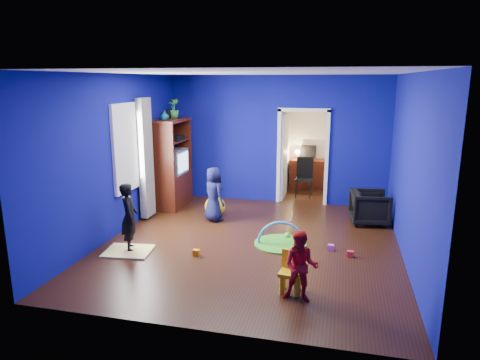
% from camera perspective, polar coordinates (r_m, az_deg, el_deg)
% --- Properties ---
extents(floor, '(5.00, 5.50, 0.01)m').
position_cam_1_polar(floor, '(7.56, 1.50, -8.41)').
color(floor, black).
rests_on(floor, ground).
extents(ceiling, '(5.00, 5.50, 0.01)m').
position_cam_1_polar(ceiling, '(7.04, 1.64, 14.13)').
color(ceiling, white).
rests_on(ceiling, wall_back).
extents(wall_back, '(5.00, 0.02, 2.90)m').
position_cam_1_polar(wall_back, '(9.83, 4.92, 5.33)').
color(wall_back, navy).
rests_on(wall_back, floor).
extents(wall_front, '(5.00, 0.02, 2.90)m').
position_cam_1_polar(wall_front, '(4.58, -5.64, -3.80)').
color(wall_front, navy).
rests_on(wall_front, floor).
extents(wall_left, '(0.02, 5.50, 2.90)m').
position_cam_1_polar(wall_left, '(8.05, -16.15, 3.12)').
color(wall_left, navy).
rests_on(wall_left, floor).
extents(wall_right, '(0.02, 5.50, 2.90)m').
position_cam_1_polar(wall_right, '(7.09, 21.75, 1.39)').
color(wall_right, navy).
rests_on(wall_right, floor).
extents(alcove, '(1.00, 1.75, 2.50)m').
position_cam_1_polar(alcove, '(10.65, 8.82, 4.74)').
color(alcove, silver).
rests_on(alcove, floor).
extents(armchair, '(0.81, 0.79, 0.66)m').
position_cam_1_polar(armchair, '(8.84, 16.92, -3.53)').
color(armchair, black).
rests_on(armchair, floor).
extents(child_black, '(0.44, 0.50, 1.15)m').
position_cam_1_polar(child_black, '(7.32, -14.55, -4.82)').
color(child_black, black).
rests_on(child_black, floor).
extents(child_navy, '(0.64, 0.62, 1.10)m').
position_cam_1_polar(child_navy, '(8.59, -3.53, -1.91)').
color(child_navy, black).
rests_on(child_navy, floor).
extents(toddler_red, '(0.47, 0.37, 0.94)m').
position_cam_1_polar(toddler_red, '(5.60, 8.11, -11.37)').
color(toddler_red, '#B51313').
rests_on(toddler_red, floor).
extents(vase, '(0.25, 0.25, 0.20)m').
position_cam_1_polar(vase, '(9.21, -10.05, 8.47)').
color(vase, '#0C5767').
rests_on(vase, tv_armoire).
extents(potted_plant, '(0.25, 0.25, 0.43)m').
position_cam_1_polar(potted_plant, '(9.68, -8.84, 9.41)').
color(potted_plant, '#308432').
rests_on(potted_plant, tv_armoire).
extents(tv_armoire, '(0.58, 1.14, 1.96)m').
position_cam_1_polar(tv_armoire, '(9.63, -9.09, 2.21)').
color(tv_armoire, '#3F170A').
rests_on(tv_armoire, floor).
extents(crt_tv, '(0.46, 0.70, 0.54)m').
position_cam_1_polar(crt_tv, '(9.60, -8.88, 2.44)').
color(crt_tv, silver).
rests_on(crt_tv, tv_armoire).
extents(yellow_blanket, '(0.82, 0.68, 0.03)m').
position_cam_1_polar(yellow_blanket, '(7.42, -14.66, -9.17)').
color(yellow_blanket, '#F2E07A').
rests_on(yellow_blanket, floor).
extents(hopper_ball, '(0.43, 0.43, 0.43)m').
position_cam_1_polar(hopper_ball, '(8.93, -3.34, -3.56)').
color(hopper_ball, yellow).
rests_on(hopper_ball, floor).
extents(kid_chair, '(0.32, 0.32, 0.50)m').
position_cam_1_polar(kid_chair, '(5.89, 6.75, -12.41)').
color(kid_chair, yellow).
rests_on(kid_chair, floor).
extents(play_mat, '(0.91, 0.91, 0.02)m').
position_cam_1_polar(play_mat, '(7.54, 5.41, -8.45)').
color(play_mat, '#309421').
rests_on(play_mat, floor).
extents(toy_arch, '(0.81, 0.20, 0.82)m').
position_cam_1_polar(toy_arch, '(7.54, 5.41, -8.39)').
color(toy_arch, '#3F8CD8').
rests_on(toy_arch, floor).
extents(window_left, '(0.03, 0.95, 1.55)m').
position_cam_1_polar(window_left, '(8.33, -14.92, 4.22)').
color(window_left, white).
rests_on(window_left, wall_left).
extents(curtain, '(0.14, 0.42, 2.40)m').
position_cam_1_polar(curtain, '(8.81, -12.46, 2.84)').
color(curtain, slate).
rests_on(curtain, floor).
extents(doorway, '(1.16, 0.10, 2.10)m').
position_cam_1_polar(doorway, '(9.82, 8.34, 2.87)').
color(doorway, white).
rests_on(doorway, floor).
extents(study_desk, '(0.88, 0.44, 0.75)m').
position_cam_1_polar(study_desk, '(11.43, 8.94, 0.85)').
color(study_desk, '#3D140A').
rests_on(study_desk, floor).
extents(desk_monitor, '(0.40, 0.05, 0.32)m').
position_cam_1_polar(desk_monitor, '(11.44, 9.09, 3.79)').
color(desk_monitor, black).
rests_on(desk_monitor, study_desk).
extents(desk_lamp, '(0.14, 0.14, 0.14)m').
position_cam_1_polar(desk_lamp, '(11.41, 7.66, 3.71)').
color(desk_lamp, '#FFD88C').
rests_on(desk_lamp, study_desk).
extents(folding_chair, '(0.40, 0.40, 0.92)m').
position_cam_1_polar(folding_chair, '(10.48, 8.51, 0.22)').
color(folding_chair, black).
rests_on(folding_chair, floor).
extents(book_shelf, '(0.88, 0.24, 0.04)m').
position_cam_1_polar(book_shelf, '(11.31, 9.29, 9.13)').
color(book_shelf, white).
rests_on(book_shelf, study_desk).
extents(toy_0, '(0.10, 0.08, 0.10)m').
position_cam_1_polar(toy_0, '(7.22, 14.50, -9.52)').
color(toy_0, red).
rests_on(toy_0, floor).
extents(toy_1, '(0.10, 0.08, 0.10)m').
position_cam_1_polar(toy_1, '(7.08, -5.86, -9.60)').
color(toy_1, orange).
rests_on(toy_1, floor).
extents(toy_2, '(0.11, 0.11, 0.11)m').
position_cam_1_polar(toy_2, '(7.83, 6.32, -7.31)').
color(toy_2, green).
rests_on(toy_2, floor).
extents(toy_3, '(0.10, 0.08, 0.10)m').
position_cam_1_polar(toy_3, '(7.40, 12.03, -8.80)').
color(toy_3, '#C449C0').
rests_on(toy_3, floor).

